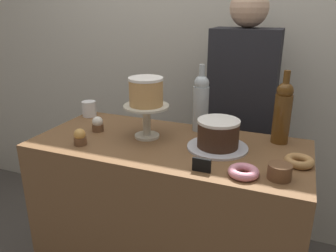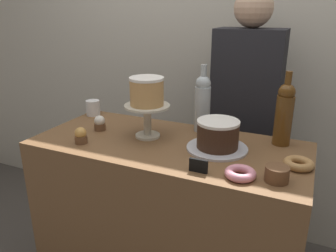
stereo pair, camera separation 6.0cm
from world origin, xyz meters
The scene contains 16 objects.
back_wall centered at (0.00, 0.85, 1.30)m, with size 6.00×0.05×2.60m.
display_counter centered at (0.00, 0.00, 0.46)m, with size 1.22×0.56×0.93m.
cake_stand_pedestal centered at (-0.12, 0.03, 1.03)m, with size 0.21×0.21×0.16m.
white_layer_cake centered at (-0.12, 0.03, 1.15)m, with size 0.16×0.16×0.13m.
silver_serving_platter centered at (0.22, 0.02, 0.93)m, with size 0.26×0.26×0.01m.
chocolate_round_cake centered at (0.22, 0.02, 1.00)m, with size 0.18×0.18×0.12m.
wine_bottle_amber centered at (0.46, 0.19, 1.07)m, with size 0.08×0.08×0.33m.
wine_bottle_clear centered at (0.09, 0.21, 1.07)m, with size 0.08×0.08×0.33m.
cupcake_caramel centered at (-0.35, -0.16, 0.96)m, with size 0.06×0.06×0.07m.
cupcake_vanilla centered at (-0.38, 0.01, 0.96)m, with size 0.06×0.06×0.07m.
donut_maple centered at (0.55, -0.02, 0.94)m, with size 0.11×0.11×0.03m.
donut_pink centered at (0.37, -0.19, 0.94)m, with size 0.11×0.11×0.03m.
cookie_stack centered at (0.49, -0.16, 0.95)m, with size 0.08×0.08×0.05m.
price_sign_chalkboard centered at (0.22, -0.21, 0.95)m, with size 0.07×0.01×0.05m.
coffee_cup_ceramic centered at (-0.55, 0.20, 0.97)m, with size 0.08×0.08×0.09m.
barista_figure centered at (0.23, 0.54, 0.84)m, with size 0.36×0.22×1.60m.
Camera 1 is at (0.51, -1.27, 1.50)m, focal length 35.35 mm.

